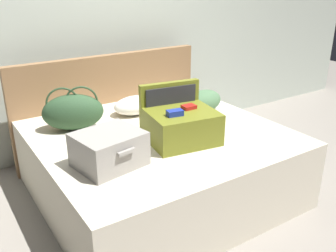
{
  "coord_description": "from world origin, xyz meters",
  "views": [
    {
      "loc": [
        -1.5,
        -2.02,
        1.78
      ],
      "look_at": [
        0.0,
        0.26,
        0.67
      ],
      "focal_mm": 40.33,
      "sensor_mm": 36.0,
      "label": 1
    }
  ],
  "objects_px": {
    "hard_case_large": "(180,122)",
    "pillow_center_head": "(204,101)",
    "hard_case_medium": "(109,149)",
    "duffel_bag": "(73,112)",
    "pillow_near_headboard": "(136,105)",
    "bed": "(159,163)"
  },
  "relations": [
    {
      "from": "pillow_center_head",
      "to": "duffel_bag",
      "type": "bearing_deg",
      "value": 168.28
    },
    {
      "from": "bed",
      "to": "pillow_near_headboard",
      "type": "height_order",
      "value": "pillow_near_headboard"
    },
    {
      "from": "hard_case_medium",
      "to": "hard_case_large",
      "type": "bearing_deg",
      "value": -2.74
    },
    {
      "from": "bed",
      "to": "pillow_center_head",
      "type": "distance_m",
      "value": 0.75
    },
    {
      "from": "hard_case_medium",
      "to": "duffel_bag",
      "type": "distance_m",
      "value": 0.74
    },
    {
      "from": "duffel_bag",
      "to": "pillow_center_head",
      "type": "distance_m",
      "value": 1.2
    },
    {
      "from": "hard_case_medium",
      "to": "duffel_bag",
      "type": "bearing_deg",
      "value": 78.32
    },
    {
      "from": "hard_case_large",
      "to": "pillow_center_head",
      "type": "height_order",
      "value": "hard_case_large"
    },
    {
      "from": "hard_case_medium",
      "to": "bed",
      "type": "bearing_deg",
      "value": 17.66
    },
    {
      "from": "bed",
      "to": "duffel_bag",
      "type": "relative_size",
      "value": 3.46
    },
    {
      "from": "hard_case_large",
      "to": "pillow_center_head",
      "type": "bearing_deg",
      "value": 45.72
    },
    {
      "from": "hard_case_large",
      "to": "bed",
      "type": "bearing_deg",
      "value": 112.97
    },
    {
      "from": "hard_case_medium",
      "to": "duffel_bag",
      "type": "height_order",
      "value": "duffel_bag"
    },
    {
      "from": "hard_case_medium",
      "to": "pillow_near_headboard",
      "type": "height_order",
      "value": "hard_case_medium"
    },
    {
      "from": "bed",
      "to": "duffel_bag",
      "type": "xyz_separation_m",
      "value": [
        -0.56,
        0.44,
        0.44
      ]
    },
    {
      "from": "pillow_near_headboard",
      "to": "pillow_center_head",
      "type": "relative_size",
      "value": 1.09
    },
    {
      "from": "duffel_bag",
      "to": "pillow_center_head",
      "type": "height_order",
      "value": "duffel_bag"
    },
    {
      "from": "pillow_center_head",
      "to": "hard_case_medium",
      "type": "bearing_deg",
      "value": -157.32
    },
    {
      "from": "bed",
      "to": "pillow_center_head",
      "type": "height_order",
      "value": "pillow_center_head"
    },
    {
      "from": "bed",
      "to": "duffel_bag",
      "type": "distance_m",
      "value": 0.83
    },
    {
      "from": "pillow_near_headboard",
      "to": "pillow_center_head",
      "type": "bearing_deg",
      "value": -27.35
    },
    {
      "from": "pillow_center_head",
      "to": "hard_case_large",
      "type": "bearing_deg",
      "value": -142.97
    }
  ]
}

